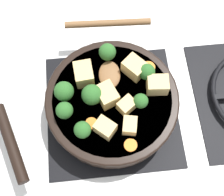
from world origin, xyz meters
name	(u,v)px	position (x,y,z in m)	size (l,w,h in m)	color
ground_plane	(112,110)	(0.00, 0.00, 0.00)	(2.40, 2.40, 0.00)	white
front_burner_grate	(112,109)	(0.00, 0.00, 0.01)	(0.31, 0.31, 0.03)	black
skillet_pan	(111,102)	(0.00, 0.00, 0.06)	(0.31, 0.41, 0.05)	black
wooden_spoon	(109,46)	(-0.13, 0.01, 0.09)	(0.18, 0.20, 0.02)	brown
tofu_cube_center_large	(107,97)	(0.00, -0.01, 0.10)	(0.05, 0.04, 0.04)	#DBB770
tofu_cube_near_handle	(157,85)	(-0.01, 0.10, 0.10)	(0.05, 0.04, 0.04)	#DBB770
tofu_cube_east_chunk	(105,128)	(0.07, -0.02, 0.10)	(0.04, 0.03, 0.03)	#DBB770
tofu_cube_west_chunk	(84,74)	(-0.05, -0.06, 0.10)	(0.05, 0.04, 0.04)	#DBB770
tofu_cube_back_piece	(130,126)	(0.07, 0.03, 0.09)	(0.04, 0.03, 0.03)	#DBB770
tofu_cube_front_piece	(134,68)	(-0.06, 0.06, 0.10)	(0.05, 0.04, 0.04)	#DBB770
tofu_cube_mid_small	(127,105)	(0.03, 0.03, 0.09)	(0.04, 0.03, 0.03)	#DBB770
broccoli_floret_near_spoon	(147,72)	(-0.04, 0.08, 0.10)	(0.04, 0.04, 0.04)	#709956
broccoli_floret_center_top	(141,101)	(0.02, 0.06, 0.10)	(0.03, 0.03, 0.04)	#709956
broccoli_floret_east_rim	(82,130)	(0.07, -0.07, 0.10)	(0.04, 0.04, 0.04)	#709956
broccoli_floret_west_rim	(106,52)	(-0.10, 0.00, 0.11)	(0.04, 0.04, 0.05)	#709956
broccoli_floret_north_edge	(64,91)	(-0.01, -0.10, 0.11)	(0.04, 0.04, 0.05)	#709956
broccoli_floret_south_cluster	(64,110)	(0.03, -0.10, 0.10)	(0.04, 0.04, 0.04)	#709956
broccoli_floret_mid_floret	(92,97)	(0.00, -0.04, 0.11)	(0.04, 0.04, 0.05)	#709956
carrot_slice_orange_thin	(91,123)	(0.05, -0.05, 0.08)	(0.03, 0.03, 0.01)	orange
carrot_slice_near_center	(149,67)	(-0.06, 0.09, 0.08)	(0.03, 0.03, 0.01)	orange
carrot_slice_edge_slice	(131,145)	(0.11, 0.03, 0.08)	(0.03, 0.03, 0.01)	orange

